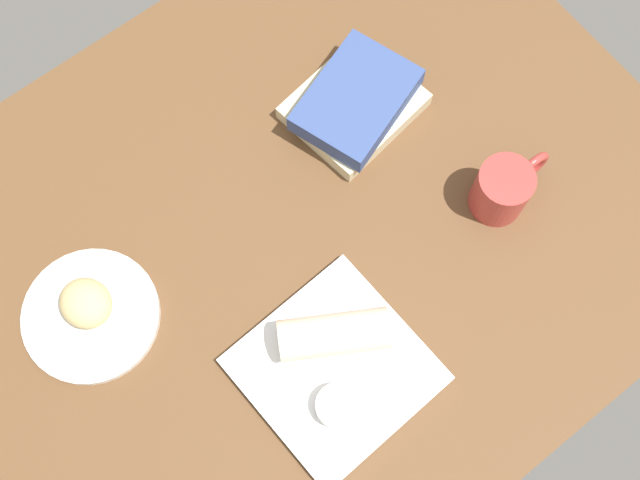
% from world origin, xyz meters
% --- Properties ---
extents(dining_table, '(1.10, 0.90, 0.04)m').
position_xyz_m(dining_table, '(0.00, 0.00, 0.02)').
color(dining_table, brown).
rests_on(dining_table, ground).
extents(round_plate, '(0.19, 0.19, 0.01)m').
position_xyz_m(round_plate, '(0.32, -0.08, 0.05)').
color(round_plate, white).
rests_on(round_plate, dining_table).
extents(scone_pastry, '(0.08, 0.09, 0.05)m').
position_xyz_m(scone_pastry, '(0.31, -0.09, 0.08)').
color(scone_pastry, tan).
rests_on(scone_pastry, round_plate).
extents(square_plate, '(0.24, 0.24, 0.02)m').
position_xyz_m(square_plate, '(0.09, 0.19, 0.05)').
color(square_plate, white).
rests_on(square_plate, dining_table).
extents(sauce_cup, '(0.06, 0.06, 0.03)m').
position_xyz_m(sauce_cup, '(0.12, 0.23, 0.07)').
color(sauce_cup, silver).
rests_on(sauce_cup, square_plate).
extents(breakfast_wrap, '(0.16, 0.12, 0.06)m').
position_xyz_m(breakfast_wrap, '(0.07, 0.15, 0.08)').
color(breakfast_wrap, beige).
rests_on(breakfast_wrap, square_plate).
extents(book_stack, '(0.21, 0.18, 0.06)m').
position_xyz_m(book_stack, '(-0.17, -0.11, 0.07)').
color(book_stack, beige).
rests_on(book_stack, dining_table).
extents(coffee_mug, '(0.13, 0.08, 0.09)m').
position_xyz_m(coffee_mug, '(-0.25, 0.13, 0.09)').
color(coffee_mug, '#B23833').
rests_on(coffee_mug, dining_table).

